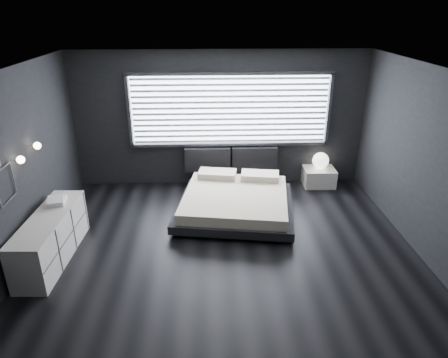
{
  "coord_description": "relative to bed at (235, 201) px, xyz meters",
  "views": [
    {
      "loc": [
        -0.26,
        -5.27,
        3.6
      ],
      "look_at": [
        0.0,
        0.85,
        0.9
      ],
      "focal_mm": 32.0,
      "sensor_mm": 36.0,
      "label": 1
    }
  ],
  "objects": [
    {
      "name": "room",
      "position": [
        -0.23,
        -1.31,
        1.15
      ],
      "size": [
        6.04,
        6.0,
        2.8
      ],
      "color": "black",
      "rests_on": "ground"
    },
    {
      "name": "window",
      "position": [
        -0.03,
        1.39,
        1.36
      ],
      "size": [
        4.14,
        0.09,
        1.52
      ],
      "color": "white",
      "rests_on": "ground"
    },
    {
      "name": "headboard",
      "position": [
        -0.01,
        1.33,
        0.32
      ],
      "size": [
        1.96,
        0.16,
        0.52
      ],
      "color": "black",
      "rests_on": "ground"
    },
    {
      "name": "sconce_near",
      "position": [
        -3.11,
        -1.26,
        1.35
      ],
      "size": [
        0.18,
        0.11,
        0.11
      ],
      "color": "silver",
      "rests_on": "ground"
    },
    {
      "name": "sconce_far",
      "position": [
        -3.11,
        -0.66,
        1.35
      ],
      "size": [
        0.18,
        0.11,
        0.11
      ],
      "color": "silver",
      "rests_on": "ground"
    },
    {
      "name": "wall_art_lower",
      "position": [
        -3.21,
        -1.61,
        1.13
      ],
      "size": [
        0.01,
        0.48,
        0.48
      ],
      "color": "#47474C",
      "rests_on": "ground"
    },
    {
      "name": "bed",
      "position": [
        0.0,
        0.0,
        0.0
      ],
      "size": [
        2.36,
        2.28,
        0.54
      ],
      "color": "black",
      "rests_on": "ground"
    },
    {
      "name": "nightstand",
      "position": [
        1.88,
        1.19,
        -0.06
      ],
      "size": [
        0.66,
        0.55,
        0.38
      ],
      "primitive_type": "cube",
      "rotation": [
        0.0,
        0.0,
        -0.02
      ],
      "color": "silver",
      "rests_on": "ground"
    },
    {
      "name": "orb_lamp",
      "position": [
        1.89,
        1.22,
        0.3
      ],
      "size": [
        0.34,
        0.34,
        0.34
      ],
      "primitive_type": "sphere",
      "color": "white",
      "rests_on": "nightstand"
    },
    {
      "name": "dresser",
      "position": [
        -2.88,
        -1.32,
        0.11
      ],
      "size": [
        0.59,
        1.82,
        0.72
      ],
      "color": "silver",
      "rests_on": "ground"
    },
    {
      "name": "book_stack",
      "position": [
        -2.9,
        -0.87,
        0.51
      ],
      "size": [
        0.35,
        0.42,
        0.08
      ],
      "color": "white",
      "rests_on": "dresser"
    }
  ]
}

